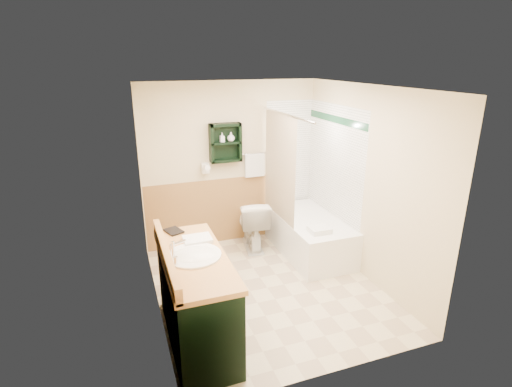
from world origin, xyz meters
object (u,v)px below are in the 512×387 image
object	(u,v)px
vanity_book	(166,225)
soap_bottle_a	(222,140)
bathtub	(310,235)
toilet	(252,224)
vanity	(196,298)
wall_shelf	(225,143)
hair_dryer	(205,168)
soap_bottle_b	(231,138)

from	to	relation	value
vanity_book	soap_bottle_a	world-z (taller)	soap_bottle_a
bathtub	toilet	world-z (taller)	toilet
vanity	wall_shelf	bearing A→B (deg)	66.24
wall_shelf	bathtub	bearing A→B (deg)	-34.96
wall_shelf	bathtub	distance (m)	1.79
toilet	soap_bottle_a	distance (m)	1.30
hair_dryer	toilet	distance (m)	1.07
bathtub	soap_bottle_a	size ratio (longest dim) A/B	11.47
wall_shelf	hair_dryer	world-z (taller)	wall_shelf
wall_shelf	vanity	distance (m)	2.47
wall_shelf	hair_dryer	distance (m)	0.46
soap_bottle_a	soap_bottle_b	xyz separation A→B (m)	(0.13, 0.00, 0.02)
hair_dryer	soap_bottle_a	world-z (taller)	soap_bottle_a
bathtub	toilet	xyz separation A→B (m)	(-0.72, 0.44, 0.10)
hair_dryer	bathtub	world-z (taller)	hair_dryer
toilet	soap_bottle_b	xyz separation A→B (m)	(-0.22, 0.27, 1.25)
hair_dryer	soap_bottle_a	bearing A→B (deg)	-6.80
wall_shelf	toilet	xyz separation A→B (m)	(0.30, -0.27, -1.18)
bathtub	soap_bottle_b	size ratio (longest dim) A/B	11.32
bathtub	toilet	size ratio (longest dim) A/B	1.99
bathtub	soap_bottle_b	bearing A→B (deg)	142.99
vanity	soap_bottle_b	world-z (taller)	soap_bottle_b
soap_bottle_a	soap_bottle_b	distance (m)	0.13
soap_bottle_a	vanity_book	bearing A→B (deg)	-125.07
wall_shelf	soap_bottle_b	xyz separation A→B (m)	(0.08, -0.01, 0.07)
wall_shelf	toilet	distance (m)	1.25
bathtub	soap_bottle_a	world-z (taller)	soap_bottle_a
vanity	vanity_book	size ratio (longest dim) A/B	7.04
vanity_book	bathtub	bearing A→B (deg)	-0.68
vanity	toilet	size ratio (longest dim) A/B	1.94
vanity_book	soap_bottle_a	bearing A→B (deg)	34.96
hair_dryer	soap_bottle_b	world-z (taller)	soap_bottle_b
vanity_book	soap_bottle_b	world-z (taller)	soap_bottle_b
toilet	soap_bottle_b	distance (m)	1.29
soap_bottle_b	hair_dryer	bearing A→B (deg)	175.49
toilet	vanity_book	xyz separation A→B (m)	(-1.36, -1.17, 0.66)
hair_dryer	soap_bottle_a	size ratio (longest dim) A/B	1.83
bathtub	soap_bottle_b	xyz separation A→B (m)	(-0.94, 0.71, 1.35)
bathtub	toilet	bearing A→B (deg)	148.50
toilet	soap_bottle_a	size ratio (longest dim) A/B	5.77
toilet	vanity_book	bearing A→B (deg)	49.67
wall_shelf	toilet	world-z (taller)	wall_shelf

